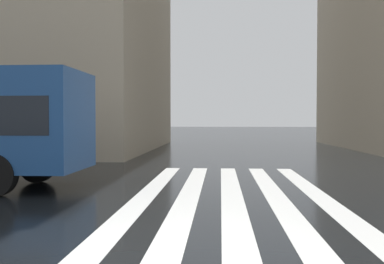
# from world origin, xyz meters

# --- Properties ---
(ground_plane) EXTENTS (220.00, 220.00, 0.00)m
(ground_plane) POSITION_xyz_m (0.00, 0.00, 0.00)
(ground_plane) COLOR black
(zebra_crossing) EXTENTS (13.00, 4.50, 0.01)m
(zebra_crossing) POSITION_xyz_m (4.00, -0.84, 0.00)
(zebra_crossing) COLOR silver
(zebra_crossing) RESTS_ON ground_plane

